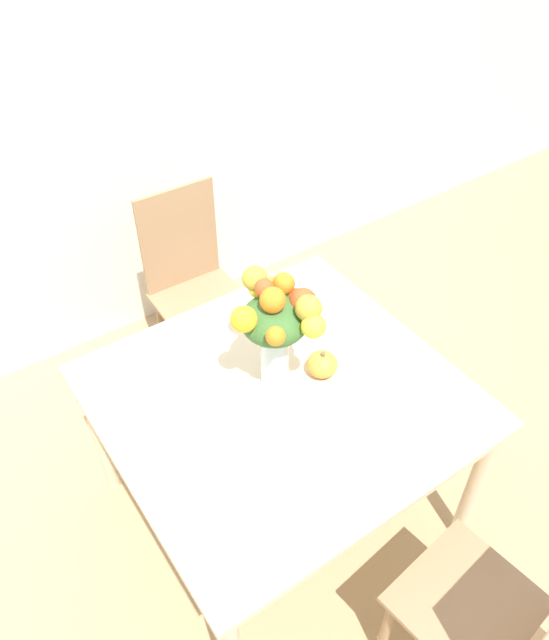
{
  "coord_description": "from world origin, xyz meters",
  "views": [
    {
      "loc": [
        -0.85,
        -1.19,
        2.46
      ],
      "look_at": [
        0.02,
        0.07,
        1.06
      ],
      "focal_mm": 35.0,
      "sensor_mm": 36.0,
      "label": 1
    }
  ],
  "objects_px": {
    "pumpkin": "(323,365)",
    "dining_chair_far_side": "(496,617)",
    "flower_vase": "(277,322)",
    "dining_chair_near_window": "(195,286)"
  },
  "relations": [
    {
      "from": "pumpkin",
      "to": "dining_chair_far_side",
      "type": "height_order",
      "value": "dining_chair_far_side"
    },
    {
      "from": "flower_vase",
      "to": "dining_chair_near_window",
      "type": "bearing_deg",
      "value": 80.77
    },
    {
      "from": "pumpkin",
      "to": "dining_chair_near_window",
      "type": "height_order",
      "value": "dining_chair_near_window"
    },
    {
      "from": "pumpkin",
      "to": "dining_chair_near_window",
      "type": "bearing_deg",
      "value": 90.41
    },
    {
      "from": "dining_chair_near_window",
      "to": "pumpkin",
      "type": "bearing_deg",
      "value": -88.45
    },
    {
      "from": "flower_vase",
      "to": "dining_chair_far_side",
      "type": "height_order",
      "value": "flower_vase"
    },
    {
      "from": "pumpkin",
      "to": "dining_chair_far_side",
      "type": "xyz_separation_m",
      "value": [
        -0.02,
        -0.92,
        -0.3
      ]
    },
    {
      "from": "dining_chair_near_window",
      "to": "dining_chair_far_side",
      "type": "xyz_separation_m",
      "value": [
        -0.02,
        -1.91,
        0.0
      ]
    },
    {
      "from": "dining_chair_far_side",
      "to": "flower_vase",
      "type": "bearing_deg",
      "value": -89.03
    },
    {
      "from": "flower_vase",
      "to": "pumpkin",
      "type": "distance_m",
      "value": 0.3
    }
  ]
}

